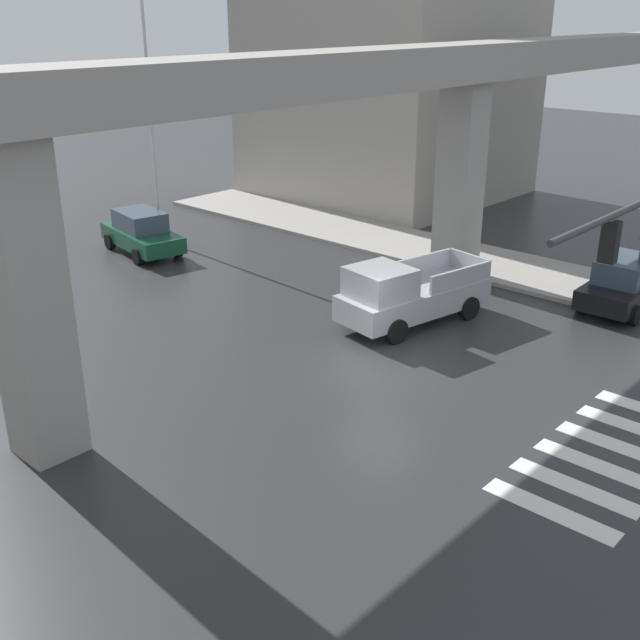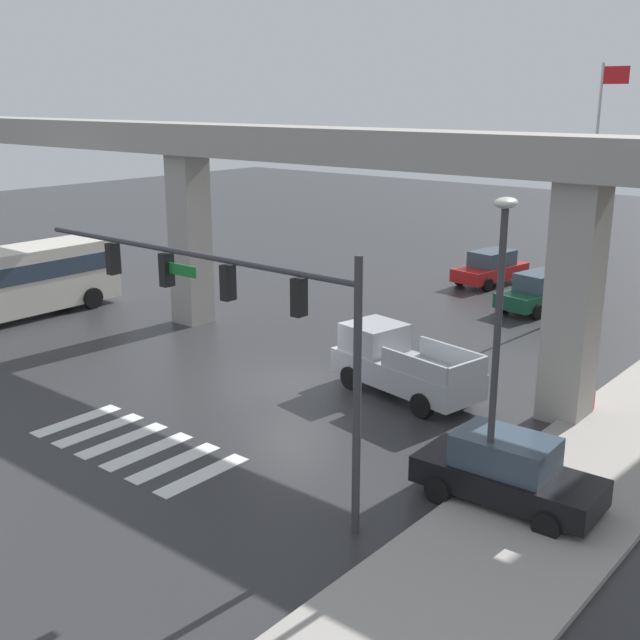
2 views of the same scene
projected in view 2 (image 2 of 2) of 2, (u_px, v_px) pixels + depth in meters
name	position (u px, v px, depth m)	size (l,w,h in m)	color
ground_plane	(290.00, 383.00, 26.48)	(120.00, 120.00, 0.00)	#2D2D30
crosswalk_stripes	(135.00, 446.00, 21.74)	(6.05, 2.80, 0.01)	silver
elevated_overpass	(348.00, 165.00, 26.82)	(52.87, 2.08, 8.23)	#9E9991
sidewalk_east	(620.00, 445.00, 21.60)	(4.00, 36.00, 0.15)	#9E9991
pickup_truck	(399.00, 364.00, 25.36)	(5.36, 2.78, 2.08)	#A8AAAF
sedan_dark_green	(539.00, 292.00, 35.33)	(2.52, 4.54, 1.72)	#14472D
sedan_red	(491.00, 268.00, 40.26)	(2.43, 4.51, 1.72)	red
sedan_black	(507.00, 472.00, 18.37)	(4.36, 2.08, 1.72)	black
traffic_signal_mast	(233.00, 300.00, 18.43)	(10.89, 0.32, 6.20)	#38383D
street_lamp_near_corner	(498.00, 321.00, 17.15)	(0.44, 0.70, 7.24)	#38383D
fire_hydrant	(591.00, 400.00, 23.88)	(0.24, 0.24, 0.85)	red
flagpole	(596.00, 173.00, 33.57)	(1.16, 0.12, 10.59)	silver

